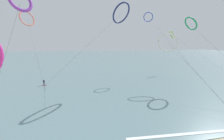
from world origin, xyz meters
TOP-DOWN VIEW (x-y plane):
  - sea_water at (0.00, 107.10)m, footprint 400.00×200.00m
  - surfer_crimson at (-16.58, 34.22)m, footprint 1.40×0.58m
  - kite_cobalt at (15.92, 40.88)m, footprint 3.32×33.95m
  - kite_emerald at (22.44, 28.70)m, footprint 3.56×22.34m
  - kite_violet at (-14.04, 18.01)m, footprint 4.44×10.11m
  - kite_navy at (3.99, 30.74)m, footprint 23.81×6.48m
  - kite_ivory at (15.97, 28.33)m, footprint 5.35×18.30m
  - kite_coral at (-21.77, 42.03)m, footprint 7.20×10.04m
  - kite_lime at (29.56, 47.56)m, footprint 3.83×38.73m
  - wave_crest_mid at (7.04, 8.49)m, footprint 15.65×1.38m

SIDE VIEW (x-z plane):
  - sea_water at x=0.00m, z-range 0.00..0.08m
  - wave_crest_mid at x=7.04m, z-range 0.00..0.12m
  - surfer_crimson at x=-16.58m, z-range -0.03..1.67m
  - kite_ivory at x=15.97m, z-range 4.62..18.65m
  - kite_lime at x=29.56m, z-range 6.58..23.05m
  - kite_emerald at x=22.44m, z-range 7.39..25.68m
  - kite_violet at x=-14.04m, z-range 7.87..26.96m
  - kite_coral at x=-21.77m, z-range 8.18..29.05m
  - kite_navy at x=3.99m, z-range 8.20..29.54m
  - kite_cobalt at x=15.92m, z-range 9.17..30.79m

